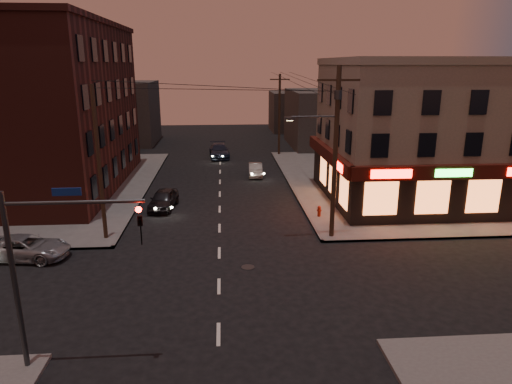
{
  "coord_description": "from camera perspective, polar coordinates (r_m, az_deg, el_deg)",
  "views": [
    {
      "loc": [
        0.31,
        -19.75,
        10.22
      ],
      "look_at": [
        2.15,
        5.09,
        3.2
      ],
      "focal_mm": 32.0,
      "sensor_mm": 36.0,
      "label": 1
    }
  ],
  "objects": [
    {
      "name": "utility_pole_west",
      "position": [
        27.76,
        -19.01,
        3.3
      ],
      "size": [
        0.24,
        0.24,
        9.0
      ],
      "primitive_type": "cylinder",
      "color": "#382619",
      "rests_on": "sidewalk_nw"
    },
    {
      "name": "utility_pole_far",
      "position": [
        52.45,
        2.94,
        9.62
      ],
      "size": [
        0.26,
        0.26,
        9.0
      ],
      "primitive_type": "cylinder",
      "color": "#382619",
      "rests_on": "sidewalk_ne"
    },
    {
      "name": "bg_building_ne_b",
      "position": [
        73.05,
        5.07,
        10.0
      ],
      "size": [
        8.0,
        8.0,
        6.0
      ],
      "primitive_type": "cube",
      "color": "#3F3D3A",
      "rests_on": "ground"
    },
    {
      "name": "suv_cross",
      "position": [
        27.77,
        -26.84,
        -6.22
      ],
      "size": [
        4.84,
        2.7,
        1.28
      ],
      "primitive_type": "imported",
      "rotation": [
        0.0,
        0.0,
        1.44
      ],
      "color": "gray",
      "rests_on": "ground"
    },
    {
      "name": "utility_pole_main",
      "position": [
        26.71,
        9.69,
        5.9
      ],
      "size": [
        4.2,
        0.44,
        10.0
      ],
      "color": "#382619",
      "rests_on": "sidewalk_ne"
    },
    {
      "name": "ground",
      "position": [
        22.24,
        -4.66,
        -11.67
      ],
      "size": [
        120.0,
        120.0,
        0.0
      ],
      "primitive_type": "plane",
      "color": "black",
      "rests_on": "ground"
    },
    {
      "name": "sidewalk_nw",
      "position": [
        44.04,
        -28.66,
        0.45
      ],
      "size": [
        24.0,
        28.0,
        0.15
      ],
      "primitive_type": "cube",
      "color": "#514F4C",
      "rests_on": "ground"
    },
    {
      "name": "sedan_near",
      "position": [
        33.93,
        -11.5,
        -0.89
      ],
      "size": [
        2.14,
        4.27,
        1.4
      ],
      "primitive_type": "imported",
      "rotation": [
        0.0,
        0.0,
        -0.12
      ],
      "color": "black",
      "rests_on": "ground"
    },
    {
      "name": "pizza_building",
      "position": [
        36.99,
        20.96,
        7.14
      ],
      "size": [
        15.85,
        12.85,
        10.5
      ],
      "color": "gray",
      "rests_on": "sidewalk_ne"
    },
    {
      "name": "sedan_mid",
      "position": [
        42.95,
        -0.06,
        2.79
      ],
      "size": [
        1.45,
        3.69,
        1.2
      ],
      "primitive_type": "imported",
      "rotation": [
        0.0,
        0.0,
        -0.05
      ],
      "color": "slate",
      "rests_on": "ground"
    },
    {
      "name": "sidewalk_ne",
      "position": [
        43.79,
        19.73,
        1.4
      ],
      "size": [
        24.0,
        28.0,
        0.15
      ],
      "primitive_type": "cube",
      "color": "#514F4C",
      "rests_on": "ground"
    },
    {
      "name": "bg_building_ne_a",
      "position": [
        59.73,
        9.16,
        9.08
      ],
      "size": [
        10.0,
        12.0,
        7.0
      ],
      "primitive_type": "cube",
      "color": "#3F3D3A",
      "rests_on": "ground"
    },
    {
      "name": "sedan_far",
      "position": [
        51.83,
        -4.62,
        5.15
      ],
      "size": [
        2.45,
        5.29,
        1.5
      ],
      "primitive_type": "imported",
      "rotation": [
        0.0,
        0.0,
        0.07
      ],
      "color": "#192032",
      "rests_on": "ground"
    },
    {
      "name": "brick_apartment",
      "position": [
        41.64,
        -25.41,
        9.33
      ],
      "size": [
        12.0,
        20.0,
        13.0
      ],
      "primitive_type": "cube",
      "color": "#491D17",
      "rests_on": "sidewalk_nw"
    },
    {
      "name": "bg_building_nw",
      "position": [
        63.47,
        -16.55,
        9.47
      ],
      "size": [
        9.0,
        10.0,
        8.0
      ],
      "primitive_type": "cube",
      "color": "#3F3D3A",
      "rests_on": "ground"
    },
    {
      "name": "traffic_signal",
      "position": [
        16.48,
        -25.01,
        -7.41
      ],
      "size": [
        4.49,
        0.32,
        6.47
      ],
      "color": "#333538",
      "rests_on": "ground"
    },
    {
      "name": "fire_hydrant",
      "position": [
        31.45,
        7.9,
        -2.31
      ],
      "size": [
        0.34,
        0.34,
        0.75
      ],
      "rotation": [
        0.0,
        0.0,
        -0.32
      ],
      "color": "maroon",
      "rests_on": "sidewalk_ne"
    }
  ]
}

